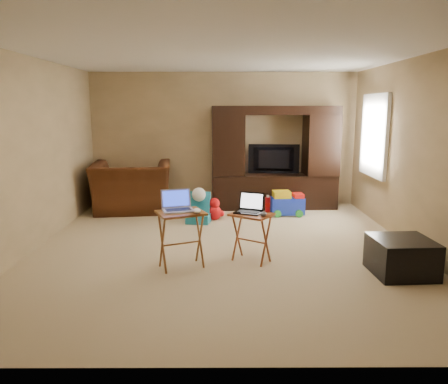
{
  "coord_description": "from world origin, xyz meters",
  "views": [
    {
      "loc": [
        -0.02,
        -5.6,
        1.84
      ],
      "look_at": [
        0.0,
        -0.2,
        0.8
      ],
      "focal_mm": 35.0,
      "sensor_mm": 36.0,
      "label": 1
    }
  ],
  "objects_px": {
    "recliner": "(132,187)",
    "tray_table_right": "(251,237)",
    "plush_toy": "(214,209)",
    "laptop_right": "(248,203)",
    "tray_table_left": "(181,240)",
    "television": "(274,159)",
    "mouse_right": "(263,214)",
    "laptop_left": "(178,201)",
    "mouse_left": "(197,211)",
    "water_bottle": "(268,205)",
    "ottoman": "(402,257)",
    "push_toy": "(287,203)",
    "child_rocker": "(199,208)",
    "entertainment_center": "(274,158)"
  },
  "relations": [
    {
      "from": "ottoman",
      "to": "laptop_left",
      "type": "height_order",
      "value": "laptop_left"
    },
    {
      "from": "television",
      "to": "child_rocker",
      "type": "height_order",
      "value": "television"
    },
    {
      "from": "mouse_right",
      "to": "tray_table_left",
      "type": "bearing_deg",
      "value": -174.79
    },
    {
      "from": "ottoman",
      "to": "laptop_left",
      "type": "distance_m",
      "value": 2.6
    },
    {
      "from": "laptop_left",
      "to": "mouse_right",
      "type": "bearing_deg",
      "value": -13.37
    },
    {
      "from": "recliner",
      "to": "laptop_right",
      "type": "xyz_separation_m",
      "value": [
        1.93,
        -2.62,
        0.27
      ]
    },
    {
      "from": "push_toy",
      "to": "tray_table_left",
      "type": "distance_m",
      "value": 3.02
    },
    {
      "from": "television",
      "to": "tray_table_right",
      "type": "bearing_deg",
      "value": 83.43
    },
    {
      "from": "ottoman",
      "to": "mouse_left",
      "type": "relative_size",
      "value": 4.66
    },
    {
      "from": "plush_toy",
      "to": "recliner",
      "type": "bearing_deg",
      "value": 156.86
    },
    {
      "from": "entertainment_center",
      "to": "laptop_right",
      "type": "distance_m",
      "value": 3.01
    },
    {
      "from": "tray_table_left",
      "to": "tray_table_right",
      "type": "distance_m",
      "value": 0.86
    },
    {
      "from": "entertainment_center",
      "to": "child_rocker",
      "type": "height_order",
      "value": "entertainment_center"
    },
    {
      "from": "recliner",
      "to": "tray_table_right",
      "type": "relative_size",
      "value": 2.28
    },
    {
      "from": "laptop_left",
      "to": "mouse_left",
      "type": "height_order",
      "value": "laptop_left"
    },
    {
      "from": "ottoman",
      "to": "tray_table_left",
      "type": "distance_m",
      "value": 2.5
    },
    {
      "from": "child_rocker",
      "to": "ottoman",
      "type": "height_order",
      "value": "child_rocker"
    },
    {
      "from": "plush_toy",
      "to": "push_toy",
      "type": "relative_size",
      "value": 0.65
    },
    {
      "from": "recliner",
      "to": "laptop_right",
      "type": "distance_m",
      "value": 3.27
    },
    {
      "from": "plush_toy",
      "to": "water_bottle",
      "type": "distance_m",
      "value": 2.1
    },
    {
      "from": "water_bottle",
      "to": "television",
      "type": "bearing_deg",
      "value": 81.99
    },
    {
      "from": "recliner",
      "to": "child_rocker",
      "type": "bearing_deg",
      "value": 140.63
    },
    {
      "from": "entertainment_center",
      "to": "television",
      "type": "height_order",
      "value": "entertainment_center"
    },
    {
      "from": "ottoman",
      "to": "laptop_right",
      "type": "xyz_separation_m",
      "value": [
        -1.7,
        0.45,
        0.51
      ]
    },
    {
      "from": "plush_toy",
      "to": "tray_table_right",
      "type": "xyz_separation_m",
      "value": [
        0.48,
        -2.0,
        0.11
      ]
    },
    {
      "from": "tray_table_left",
      "to": "water_bottle",
      "type": "height_order",
      "value": "water_bottle"
    },
    {
      "from": "recliner",
      "to": "water_bottle",
      "type": "relative_size",
      "value": 7.41
    },
    {
      "from": "water_bottle",
      "to": "ottoman",
      "type": "bearing_deg",
      "value": -19.28
    },
    {
      "from": "child_rocker",
      "to": "ottoman",
      "type": "distance_m",
      "value": 3.31
    },
    {
      "from": "push_toy",
      "to": "tray_table_right",
      "type": "relative_size",
      "value": 0.97
    },
    {
      "from": "laptop_right",
      "to": "tray_table_left",
      "type": "bearing_deg",
      "value": -141.58
    },
    {
      "from": "television",
      "to": "recliner",
      "type": "xyz_separation_m",
      "value": [
        -2.59,
        -0.36,
        -0.46
      ]
    },
    {
      "from": "plush_toy",
      "to": "laptop_left",
      "type": "xyz_separation_m",
      "value": [
        -0.38,
        -2.18,
        0.6
      ]
    },
    {
      "from": "tray_table_right",
      "to": "mouse_right",
      "type": "distance_m",
      "value": 0.37
    },
    {
      "from": "plush_toy",
      "to": "water_bottle",
      "type": "height_order",
      "value": "water_bottle"
    },
    {
      "from": "plush_toy",
      "to": "push_toy",
      "type": "distance_m",
      "value": 1.31
    },
    {
      "from": "child_rocker",
      "to": "tray_table_left",
      "type": "height_order",
      "value": "tray_table_left"
    },
    {
      "from": "mouse_right",
      "to": "laptop_right",
      "type": "bearing_deg",
      "value": 140.53
    },
    {
      "from": "recliner",
      "to": "mouse_left",
      "type": "bearing_deg",
      "value": 107.91
    },
    {
      "from": "tray_table_right",
      "to": "laptop_left",
      "type": "relative_size",
      "value": 1.71
    },
    {
      "from": "tray_table_right",
      "to": "recliner",
      "type": "bearing_deg",
      "value": 160.76
    },
    {
      "from": "tray_table_right",
      "to": "water_bottle",
      "type": "bearing_deg",
      "value": 55.78
    },
    {
      "from": "recliner",
      "to": "laptop_left",
      "type": "distance_m",
      "value": 3.05
    },
    {
      "from": "laptop_right",
      "to": "entertainment_center",
      "type": "bearing_deg",
      "value": 99.82
    },
    {
      "from": "television",
      "to": "mouse_right",
      "type": "bearing_deg",
      "value": 86.17
    },
    {
      "from": "tray_table_left",
      "to": "laptop_right",
      "type": "distance_m",
      "value": 0.91
    },
    {
      "from": "push_toy",
      "to": "tray_table_right",
      "type": "distance_m",
      "value": 2.47
    },
    {
      "from": "child_rocker",
      "to": "tray_table_right",
      "type": "height_order",
      "value": "tray_table_right"
    },
    {
      "from": "push_toy",
      "to": "tray_table_left",
      "type": "height_order",
      "value": "tray_table_left"
    },
    {
      "from": "tray_table_left",
      "to": "ottoman",
      "type": "bearing_deg",
      "value": -28.86
    }
  ]
}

